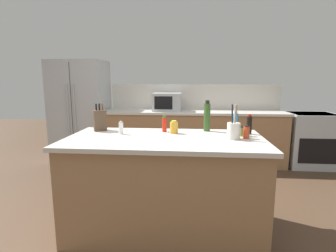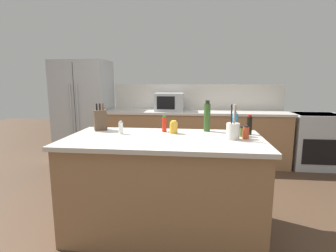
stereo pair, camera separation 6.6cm
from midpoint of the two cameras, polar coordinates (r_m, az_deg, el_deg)
The scene contains 17 objects.
ground_plane at distance 2.83m, azimuth -0.14°, elevation -21.42°, with size 14.00×14.00×0.00m, color #473323.
back_counter_run at distance 4.71m, azimuth 6.59°, elevation -2.42°, with size 3.16×0.66×0.94m.
wall_backsplash at distance 4.93m, azimuth 6.76°, elevation 6.33°, with size 3.12×0.03×0.46m, color beige.
kitchen_island at distance 2.62m, azimuth -0.14°, elevation -12.58°, with size 1.87×0.94×0.94m.
refrigerator at distance 5.13m, azimuth -17.46°, elevation 3.17°, with size 0.95×0.75×1.82m.
range_oven at distance 5.12m, azimuth 29.56°, elevation -2.71°, with size 0.76×0.65×0.92m.
microwave at distance 4.64m, azimuth 0.75°, elevation 5.26°, with size 0.50×0.39×0.31m.
knife_block at distance 2.91m, azimuth -13.87°, elevation 1.31°, with size 0.16×0.15×0.29m.
utensil_crock at distance 2.47m, azimuth 14.70°, elevation -0.95°, with size 0.12×0.12×0.32m.
soy_sauce_bottle at distance 2.74m, azimuth 17.95°, elevation 0.19°, with size 0.05×0.05×0.20m.
spice_jar_paprika at distance 2.53m, azimuth 17.32°, elevation -1.37°, with size 0.06×0.06×0.12m.
dish_soap_bottle at distance 2.66m, azimuth 14.97°, elevation 0.43°, with size 0.07×0.07×0.24m.
hot_sauce_bottle at distance 2.74m, azimuth -0.13°, elevation 0.37°, with size 0.05×0.05×0.17m.
olive_oil_bottle at distance 2.80m, azimuth 9.18°, elevation 1.98°, with size 0.07×0.07×0.33m.
salt_shaker at distance 2.67m, azimuth -9.53°, elevation -0.41°, with size 0.04×0.04×0.13m.
honey_jar at distance 2.67m, azimuth 1.95°, elevation -0.32°, with size 0.08×0.08×0.13m.
spice_jar_oregano at distance 2.62m, azimuth 16.44°, elevation -1.24°, with size 0.05×0.05×0.10m.
Camera 2 is at (0.31, -2.40, 1.48)m, focal length 28.00 mm.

